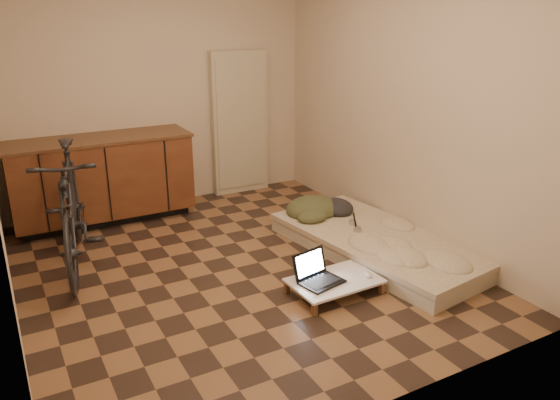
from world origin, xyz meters
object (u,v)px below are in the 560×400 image
bicycle (70,202)px  laptop (317,275)px  lap_desk (335,281)px  futon (379,243)px

bicycle → laptop: 2.20m
bicycle → lap_desk: bicycle is taller
lap_desk → laptop: 0.15m
bicycle → futon: bicycle is taller
futon → laptop: laptop is taller
lap_desk → laptop: (-0.13, 0.05, 0.06)m
bicycle → laptop: bearing=-31.9°
bicycle → lap_desk: 2.34m
futon → laptop: (-0.93, -0.39, 0.08)m
bicycle → futon: 2.77m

